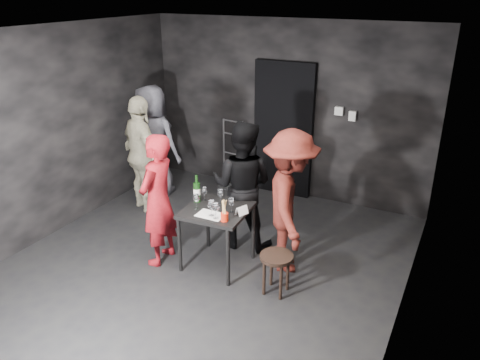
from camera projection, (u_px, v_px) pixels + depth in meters
The scene contains 27 objects.
floor at pixel (203, 265), 5.65m from camera, with size 4.50×5.00×0.02m, color black.
ceiling at pixel (195, 33), 4.61m from camera, with size 4.50×5.00×0.02m, color silver.
wall_back at pixel (285, 110), 7.18m from camera, with size 4.50×0.04×2.70m, color black.
wall_front at pixel (0, 279), 3.08m from camera, with size 4.50×0.04×2.70m, color black.
wall_left at pixel (52, 133), 6.08m from camera, with size 0.04×5.00×2.70m, color black.
wall_right at pixel (414, 201), 4.18m from camera, with size 0.04×5.00×2.70m, color black.
doorway at pixel (283, 130), 7.25m from camera, with size 0.95×0.10×2.10m, color black.
wallbox_upper at pixel (339, 111), 6.74m from camera, with size 0.12×0.06×0.12m, color #B7B7B2.
wallbox_lower at pixel (353, 116), 6.68m from camera, with size 0.10×0.06×0.14m, color #B7B7B2.
hand_truck at pixel (232, 175), 7.77m from camera, with size 0.38×0.33×1.14m.
tasting_table at pixel (217, 216), 5.43m from camera, with size 0.72×0.72×0.75m.
stool at pixel (276, 262), 5.02m from camera, with size 0.36×0.36×0.47m.
server_red at pixel (157, 196), 5.44m from camera, with size 0.63×0.41×1.73m, color maroon.
woman_black at pixel (242, 179), 5.79m from camera, with size 0.89×0.49×1.82m, color black.
man_maroon at pixel (290, 193), 5.28m from camera, with size 1.24×0.58×1.92m, color #551A14.
bystander_cream at pixel (141, 146), 6.72m from camera, with size 1.15×0.55×1.97m, color beige.
bystander_grey at pixel (152, 133), 7.20m from camera, with size 1.00×0.55×2.05m, color #585761.
tasting_mat at pixel (211, 215), 5.24m from camera, with size 0.31×0.21×0.00m, color white.
wine_glass_a at pixel (197, 201), 5.34m from camera, with size 0.08×0.08×0.21m, color white, non-canonical shape.
wine_glass_b at pixel (204, 193), 5.56m from camera, with size 0.07×0.07×0.19m, color white, non-canonical shape.
wine_glass_c at pixel (220, 196), 5.47m from camera, with size 0.08×0.08×0.20m, color white, non-canonical shape.
wine_glass_d at pixel (211, 207), 5.19m from camera, with size 0.08×0.08×0.21m, color white, non-canonical shape.
wine_glass_e at pixel (216, 210), 5.12m from camera, with size 0.08×0.08×0.21m, color white, non-canonical shape.
wine_glass_f at pixel (231, 205), 5.27m from camera, with size 0.07×0.07×0.19m, color white, non-canonical shape.
wine_bottle at pixel (197, 192), 5.52m from camera, with size 0.08×0.08×0.34m.
breadstick_cup at pixel (224, 211), 5.07m from camera, with size 0.08×0.08×0.26m.
reserved_card at pixel (240, 210), 5.24m from camera, with size 0.08×0.13×0.10m, color white, non-canonical shape.
Camera 1 is at (2.59, -4.08, 3.14)m, focal length 35.00 mm.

